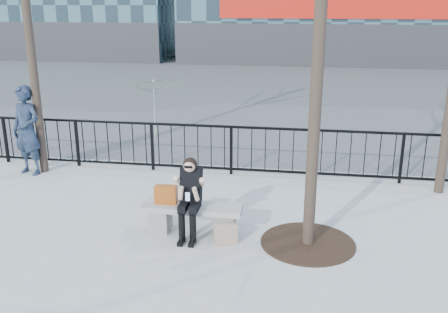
# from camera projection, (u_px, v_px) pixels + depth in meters

# --- Properties ---
(ground) EXTENTS (120.00, 120.00, 0.00)m
(ground) POSITION_uv_depth(u_px,v_px,m) (193.00, 232.00, 8.33)
(ground) COLOR #A5A6A0
(ground) RESTS_ON ground
(street_surface) EXTENTS (60.00, 23.00, 0.01)m
(street_surface) POSITION_uv_depth(u_px,v_px,m) (266.00, 86.00, 22.44)
(street_surface) COLOR #474747
(street_surface) RESTS_ON ground
(railing) EXTENTS (14.00, 0.06, 1.10)m
(railing) POSITION_uv_depth(u_px,v_px,m) (222.00, 150.00, 10.98)
(railing) COLOR black
(railing) RESTS_ON ground
(tree_grate) EXTENTS (1.50, 1.50, 0.02)m
(tree_grate) POSITION_uv_depth(u_px,v_px,m) (308.00, 243.00, 7.94)
(tree_grate) COLOR black
(tree_grate) RESTS_ON ground
(bench_main) EXTENTS (1.65, 0.46, 0.49)m
(bench_main) POSITION_uv_depth(u_px,v_px,m) (192.00, 216.00, 8.24)
(bench_main) COLOR slate
(bench_main) RESTS_ON ground
(seated_woman) EXTENTS (0.50, 0.64, 1.34)m
(seated_woman) POSITION_uv_depth(u_px,v_px,m) (190.00, 199.00, 7.98)
(seated_woman) COLOR black
(seated_woman) RESTS_ON ground
(handbag) EXTENTS (0.37, 0.18, 0.30)m
(handbag) POSITION_uv_depth(u_px,v_px,m) (166.00, 195.00, 8.22)
(handbag) COLOR #9D4613
(handbag) RESTS_ON bench_main
(shopping_bag) EXTENTS (0.37, 0.27, 0.33)m
(shopping_bag) POSITION_uv_depth(u_px,v_px,m) (226.00, 235.00, 7.88)
(shopping_bag) COLOR #CDAF91
(shopping_bag) RESTS_ON ground
(standing_man) EXTENTS (0.82, 0.64, 1.97)m
(standing_man) POSITION_uv_depth(u_px,v_px,m) (27.00, 130.00, 10.88)
(standing_man) COLOR black
(standing_man) RESTS_ON ground
(vendor_umbrella) EXTENTS (1.98, 2.01, 1.70)m
(vendor_umbrella) POSITION_uv_depth(u_px,v_px,m) (154.00, 109.00, 13.67)
(vendor_umbrella) COLOR yellow
(vendor_umbrella) RESTS_ON ground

